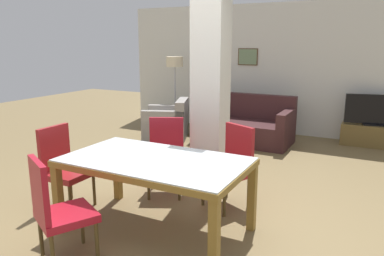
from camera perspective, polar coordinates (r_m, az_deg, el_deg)
name	(u,v)px	position (r m, az deg, el deg)	size (l,w,h in m)	color
ground_plane	(156,230)	(4.05, -5.45, -15.22)	(18.00, 18.00, 0.00)	brown
back_wall	(282,70)	(8.12, 13.55, 8.66)	(7.20, 0.09, 2.70)	silver
divider_pillar	(210,86)	(4.91, 2.83, 6.43)	(0.42, 0.36, 2.70)	silver
dining_table	(155,172)	(3.79, -5.65, -6.74)	(1.83, 1.05, 0.78)	olive
dining_chair_far_left	(166,154)	(4.80, -4.01, -3.90)	(0.61, 0.61, 0.96)	maroon
dining_chair_head_left	(63,165)	(4.61, -19.03, -5.31)	(0.46, 0.46, 0.96)	maroon
dining_chair_far_right	(231,164)	(4.43, 6.01, -5.41)	(0.61, 0.61, 0.96)	maroon
dining_chair_near_left	(56,207)	(3.50, -19.98, -11.30)	(0.62, 0.62, 0.96)	maroon
sofa	(244,126)	(7.37, 7.97, 0.23)	(1.82, 0.94, 0.90)	#3C1F20
armchair	(168,124)	(7.66, -3.71, 0.63)	(1.10, 1.09, 0.78)	gray
coffee_table	(217,142)	(6.54, 3.78, -2.19)	(0.73, 0.55, 0.39)	brown
bottle	(226,127)	(6.39, 5.23, 0.12)	(0.07, 0.07, 0.26)	#B2B7BC
tv_stand	(375,136)	(7.76, 26.06, -1.08)	(1.17, 0.40, 0.40)	brown
tv_screen	(377,111)	(7.67, 26.41, 2.40)	(1.11, 0.29, 0.57)	black
floor_lamp	(175,68)	(8.42, -2.64, 9.15)	(0.38, 0.38, 1.60)	#B7B7BC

